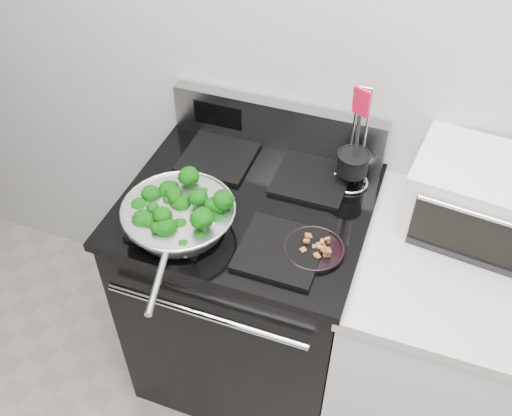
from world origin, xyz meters
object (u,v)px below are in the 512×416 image
at_px(gas_range, 248,288).
at_px(utensil_holder, 352,168).
at_px(bacon_plate, 314,246).
at_px(toaster_oven, 481,198).
at_px(skillet, 179,216).

bearing_deg(gas_range, utensil_holder, 33.36).
bearing_deg(gas_range, bacon_plate, -27.54).
distance_m(bacon_plate, toaster_oven, 0.53).
xyz_separation_m(gas_range, utensil_holder, (0.29, 0.19, 0.53)).
xyz_separation_m(gas_range, skillet, (-0.15, -0.19, 0.52)).
height_order(gas_range, skillet, gas_range).
height_order(skillet, toaster_oven, toaster_oven).
bearing_deg(toaster_oven, skillet, -150.89).
xyz_separation_m(skillet, toaster_oven, (0.84, 0.35, 0.04)).
height_order(bacon_plate, toaster_oven, toaster_oven).
bearing_deg(toaster_oven, gas_range, -160.54).
height_order(gas_range, bacon_plate, gas_range).
distance_m(utensil_holder, toaster_oven, 0.40).
distance_m(gas_range, bacon_plate, 0.56).
relative_size(utensil_holder, toaster_oven, 0.83).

